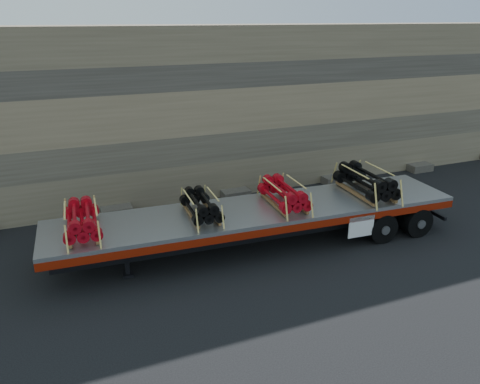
{
  "coord_description": "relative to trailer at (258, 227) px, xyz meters",
  "views": [
    {
      "loc": [
        -4.89,
        -12.68,
        7.32
      ],
      "look_at": [
        0.78,
        1.21,
        1.67
      ],
      "focal_mm": 35.0,
      "sensor_mm": 36.0,
      "label": 1
    }
  ],
  "objects": [
    {
      "name": "bundle_front",
      "position": [
        -5.53,
        0.29,
        1.05
      ],
      "size": [
        1.15,
        2.13,
        0.74
      ],
      "primitive_type": null,
      "rotation": [
        0.0,
        0.0,
        -0.05
      ],
      "color": "#B10916",
      "rests_on": "trailer"
    },
    {
      "name": "bundle_rear",
      "position": [
        4.07,
        -0.21,
        1.12
      ],
      "size": [
        1.35,
        2.51,
        0.87
      ],
      "primitive_type": null,
      "rotation": [
        0.0,
        0.0,
        -0.05
      ],
      "color": "black",
      "rests_on": "trailer"
    },
    {
      "name": "bundle_midrear",
      "position": [
        0.9,
        -0.05,
        1.06
      ],
      "size": [
        1.17,
        2.18,
        0.76
      ],
      "primitive_type": null,
      "rotation": [
        0.0,
        0.0,
        -0.05
      ],
      "color": "#B10916",
      "rests_on": "trailer"
    },
    {
      "name": "ground",
      "position": [
        -1.07,
        -0.3,
        -0.68
      ],
      "size": [
        120.0,
        120.0,
        0.0
      ],
      "primitive_type": "plane",
      "color": "black",
      "rests_on": "ground"
    },
    {
      "name": "trailer",
      "position": [
        0.0,
        0.0,
        0.0
      ],
      "size": [
        13.8,
        3.33,
        1.37
      ],
      "primitive_type": null,
      "rotation": [
        0.0,
        0.0,
        -0.05
      ],
      "color": "#ADAFB4",
      "rests_on": "ground"
    },
    {
      "name": "bundle_midfront",
      "position": [
        -1.95,
        0.1,
        1.03
      ],
      "size": [
        1.06,
        1.97,
        0.68
      ],
      "primitive_type": null,
      "rotation": [
        0.0,
        0.0,
        -0.05
      ],
      "color": "black",
      "rests_on": "trailer"
    },
    {
      "name": "rock_wall",
      "position": [
        -1.07,
        6.2,
        2.82
      ],
      "size": [
        44.0,
        3.0,
        7.0
      ],
      "primitive_type": "cube",
      "color": "#7A6B54",
      "rests_on": "ground"
    }
  ]
}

